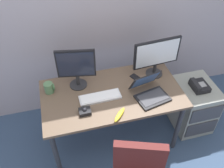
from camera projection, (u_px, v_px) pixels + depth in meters
ground_plane at (112, 136)px, 2.97m from camera, size 8.00×8.00×0.00m
desk at (112, 98)px, 2.53m from camera, size 1.41×0.76×0.73m
file_cabinet at (192, 105)px, 2.94m from camera, size 0.42×0.53×0.60m
desk_phone at (199, 86)px, 2.70m from camera, size 0.17×0.20×0.09m
monitor_main at (157, 55)px, 2.53m from camera, size 0.51×0.18×0.43m
monitor_side at (76, 67)px, 2.40m from camera, size 0.38×0.18×0.44m
keyboard at (100, 97)px, 2.41m from camera, size 0.41×0.14×0.03m
laptop at (150, 91)px, 2.42m from camera, size 0.37×0.38×0.22m
trackball_mouse at (85, 111)px, 2.27m from camera, size 0.11×0.09×0.07m
coffee_mug at (49, 88)px, 2.45m from camera, size 0.10×0.09×0.11m
cell_phone at (136, 78)px, 2.64m from camera, size 0.13×0.16×0.01m
banana at (120, 115)px, 2.24m from camera, size 0.16×0.17×0.04m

